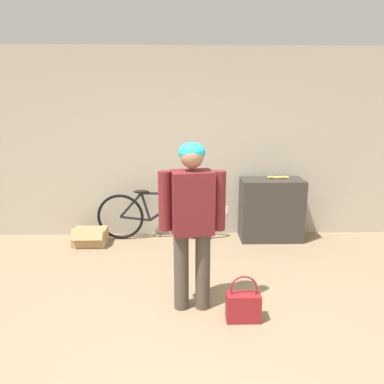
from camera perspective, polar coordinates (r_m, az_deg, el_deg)
name	(u,v)px	position (r m, az deg, el deg)	size (l,w,h in m)	color
ground_plane	(192,369)	(3.00, -0.02, -25.31)	(14.00, 14.00, 0.00)	#937A5B
wall_back	(187,144)	(5.24, -0.69, 7.25)	(8.00, 0.07, 2.60)	#B7AD99
side_shelf	(271,210)	(5.29, 11.96, -2.64)	(0.84, 0.42, 0.85)	#38332D
person	(192,213)	(3.31, 0.00, -3.22)	(0.59, 0.32, 1.55)	#4C4238
bicycle	(159,215)	(5.22, -5.05, -3.49)	(1.72, 0.46, 0.72)	black
banana	(278,177)	(5.25, 12.92, 2.19)	(0.33, 0.09, 0.04)	#EAD64C
handbag	(243,306)	(3.46, 7.81, -16.80)	(0.30, 0.14, 0.43)	maroon
cardboard_box	(90,237)	(5.26, -15.27, -6.59)	(0.44, 0.37, 0.27)	tan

